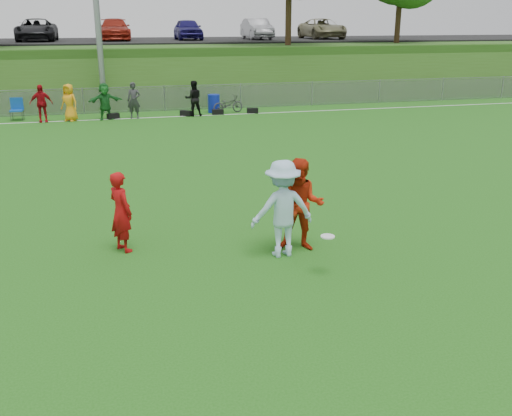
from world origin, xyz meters
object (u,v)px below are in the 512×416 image
object	(u,v)px
player_red_left	(121,212)
player_red_center	(301,205)
frisbee	(328,236)
bicycle	(228,104)
player_blue	(282,209)
recycling_bin	(214,104)

from	to	relation	value
player_red_left	player_red_center	distance (m)	3.61
frisbee	player_red_left	bearing A→B (deg)	148.90
player_red_left	bicycle	size ratio (longest dim) A/B	1.00
player_red_left	player_blue	xyz separation A→B (m)	(3.06, -1.04, 0.14)
frisbee	recycling_bin	xyz separation A→B (m)	(1.51, 19.55, -0.31)
player_red_center	bicycle	world-z (taller)	player_red_center
player_red_center	recycling_bin	size ratio (longest dim) A/B	2.12
recycling_bin	frisbee	bearing A→B (deg)	-94.41
frisbee	recycling_bin	distance (m)	19.61
player_red_center	frisbee	distance (m)	1.32
player_blue	frisbee	bearing A→B (deg)	112.80
player_red_left	player_red_center	bearing A→B (deg)	-135.47
recycling_bin	bicycle	distance (m)	0.74
player_red_left	player_red_center	size ratio (longest dim) A/B	0.87
player_red_left	bicycle	distance (m)	17.99
player_red_left	recycling_bin	size ratio (longest dim) A/B	1.84
player_blue	bicycle	bearing A→B (deg)	-100.42
player_red_left	recycling_bin	bearing A→B (deg)	-48.15
frisbee	player_red_center	bearing A→B (deg)	92.91
frisbee	bicycle	size ratio (longest dim) A/B	0.16
player_red_left	bicycle	xyz separation A→B (m)	(5.74, 17.04, -0.39)
player_blue	recycling_bin	xyz separation A→B (m)	(2.02, 18.43, -0.52)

